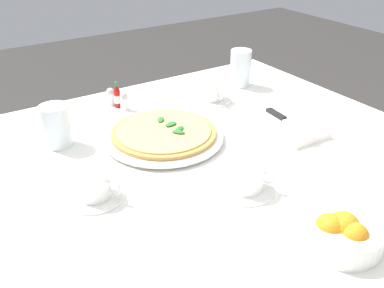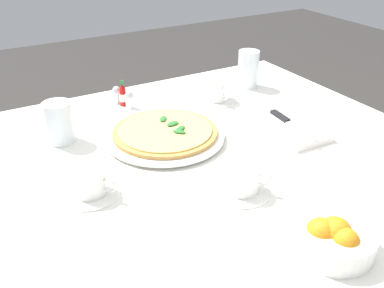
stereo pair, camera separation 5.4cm
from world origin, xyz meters
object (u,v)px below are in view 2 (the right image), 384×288
(dinner_knife, at_px, (291,123))
(citrus_bowl, at_px, (333,238))
(water_glass_far_left, at_px, (59,125))
(napkin_folded, at_px, (289,127))
(coffee_cup_near_right, at_px, (217,92))
(coffee_cup_left_edge, at_px, (90,184))
(salt_shaker, at_px, (130,100))
(hot_sauce_bottle, at_px, (123,95))
(water_glass_center_back, at_px, (248,71))
(coffee_cup_back_corner, at_px, (242,181))
(pizza_plate, at_px, (165,136))
(pizza, at_px, (165,131))
(pepper_shaker, at_px, (117,96))

(dinner_knife, bearing_deg, citrus_bowl, -27.09)
(water_glass_far_left, xyz_separation_m, napkin_folded, (0.25, 0.57, -0.04))
(coffee_cup_near_right, distance_m, citrus_bowl, 0.71)
(coffee_cup_left_edge, bearing_deg, salt_shaker, 146.94)
(coffee_cup_left_edge, relative_size, hot_sauce_bottle, 1.57)
(coffee_cup_left_edge, relative_size, water_glass_center_back, 1.04)
(coffee_cup_back_corner, relative_size, salt_shaker, 2.31)
(coffee_cup_near_right, height_order, coffee_cup_back_corner, coffee_cup_near_right)
(coffee_cup_back_corner, xyz_separation_m, citrus_bowl, (0.23, 0.04, -0.00))
(citrus_bowl, distance_m, hot_sauce_bottle, 0.81)
(dinner_knife, distance_m, citrus_bowl, 0.48)
(coffee_cup_near_right, relative_size, dinner_knife, 0.68)
(pizza_plate, relative_size, dinner_knife, 1.62)
(pizza, xyz_separation_m, water_glass_far_left, (-0.13, -0.24, 0.02))
(coffee_cup_back_corner, bearing_deg, napkin_folded, 121.48)
(pizza, xyz_separation_m, coffee_cup_left_edge, (0.15, -0.25, 0.00))
(citrus_bowl, bearing_deg, coffee_cup_back_corner, -171.19)
(coffee_cup_left_edge, height_order, pepper_shaker, coffee_cup_left_edge)
(dinner_knife, bearing_deg, pepper_shaker, -136.06)
(citrus_bowl, distance_m, pepper_shaker, 0.84)
(pizza_plate, height_order, coffee_cup_left_edge, coffee_cup_left_edge)
(coffee_cup_back_corner, distance_m, dinner_knife, 0.34)
(water_glass_far_left, height_order, napkin_folded, water_glass_far_left)
(napkin_folded, bearing_deg, salt_shaker, -136.86)
(pizza, xyz_separation_m, napkin_folded, (0.12, 0.32, -0.01))
(pizza, relative_size, salt_shaker, 4.97)
(citrus_bowl, bearing_deg, salt_shaker, -174.58)
(dinner_knife, bearing_deg, coffee_cup_near_right, -162.64)
(pepper_shaker, bearing_deg, salt_shaker, 19.65)
(pizza_plate, xyz_separation_m, coffee_cup_near_right, (-0.15, 0.26, 0.02))
(pizza, distance_m, coffee_cup_left_edge, 0.29)
(pizza_plate, height_order, coffee_cup_back_corner, coffee_cup_back_corner)
(dinner_knife, bearing_deg, hot_sauce_bottle, -134.96)
(pizza_plate, bearing_deg, water_glass_far_left, -118.17)
(coffee_cup_back_corner, bearing_deg, salt_shaker, -176.04)
(pizza, relative_size, dinner_knife, 1.43)
(hot_sauce_bottle, bearing_deg, coffee_cup_near_right, 67.16)
(napkin_folded, height_order, dinner_knife, dinner_knife)
(water_glass_far_left, bearing_deg, coffee_cup_back_corner, 32.99)
(water_glass_center_back, relative_size, napkin_folded, 0.56)
(pizza_plate, height_order, coffee_cup_near_right, coffee_cup_near_right)
(coffee_cup_left_edge, bearing_deg, pepper_shaker, 152.35)
(water_glass_far_left, height_order, citrus_bowl, water_glass_far_left)
(pizza, distance_m, hot_sauce_bottle, 0.27)
(pizza, bearing_deg, salt_shaker, -179.59)
(coffee_cup_near_right, bearing_deg, citrus_bowl, -15.40)
(pizza, height_order, hot_sauce_bottle, hot_sauce_bottle)
(pizza, xyz_separation_m, coffee_cup_near_right, (-0.15, 0.26, 0.01))
(coffee_cup_near_right, bearing_deg, napkin_folded, 12.80)
(pizza, xyz_separation_m, salt_shaker, (-0.24, -0.00, 0.00))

